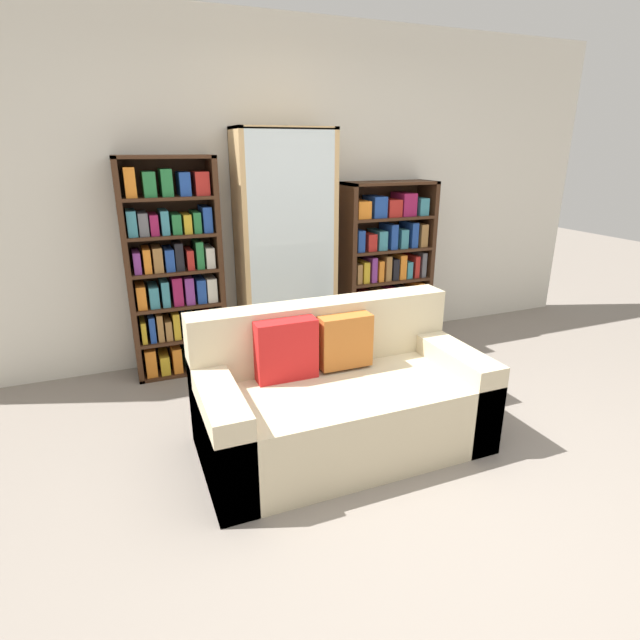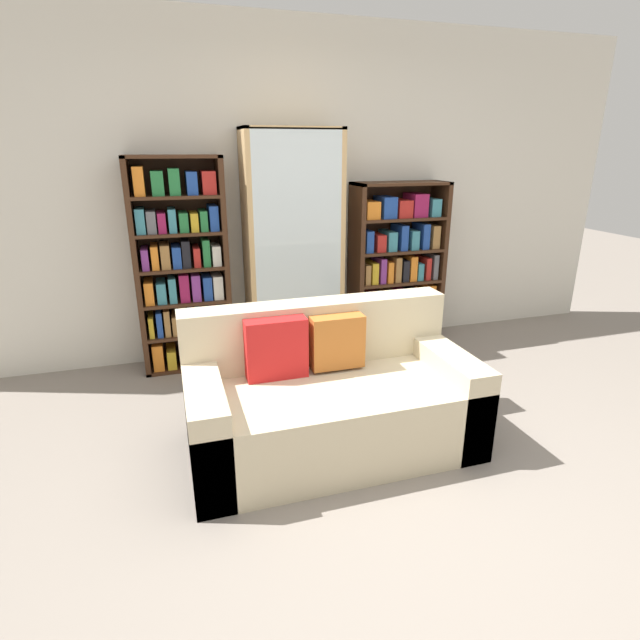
# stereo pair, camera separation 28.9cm
# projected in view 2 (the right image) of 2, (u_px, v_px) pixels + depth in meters

# --- Properties ---
(ground_plane) EXTENTS (16.00, 16.00, 0.00)m
(ground_plane) POSITION_uv_depth(u_px,v_px,m) (419.00, 515.00, 2.48)
(ground_plane) COLOR gray
(wall_back) EXTENTS (6.23, 0.06, 2.70)m
(wall_back) POSITION_uv_depth(u_px,v_px,m) (294.00, 195.00, 4.21)
(wall_back) COLOR silver
(wall_back) RESTS_ON ground
(couch) EXTENTS (1.67, 0.85, 0.83)m
(couch) POSITION_uv_depth(u_px,v_px,m) (329.00, 400.00, 2.98)
(couch) COLOR beige
(couch) RESTS_ON ground
(bookshelf_left) EXTENTS (0.71, 0.32, 1.68)m
(bookshelf_left) POSITION_uv_depth(u_px,v_px,m) (182.00, 270.00, 3.93)
(bookshelf_left) COLOR #3D2314
(bookshelf_left) RESTS_ON ground
(display_cabinet) EXTENTS (0.78, 0.36, 1.88)m
(display_cabinet) POSITION_uv_depth(u_px,v_px,m) (293.00, 248.00, 4.13)
(display_cabinet) COLOR tan
(display_cabinet) RESTS_ON ground
(bookshelf_right) EXTENTS (0.83, 0.32, 1.45)m
(bookshelf_right) POSITION_uv_depth(u_px,v_px,m) (396.00, 268.00, 4.49)
(bookshelf_right) COLOR #3D2314
(bookshelf_right) RESTS_ON ground
(wine_bottle) EXTENTS (0.09, 0.09, 0.35)m
(wine_bottle) POSITION_uv_depth(u_px,v_px,m) (396.00, 359.00, 3.94)
(wine_bottle) COLOR #192333
(wine_bottle) RESTS_ON ground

